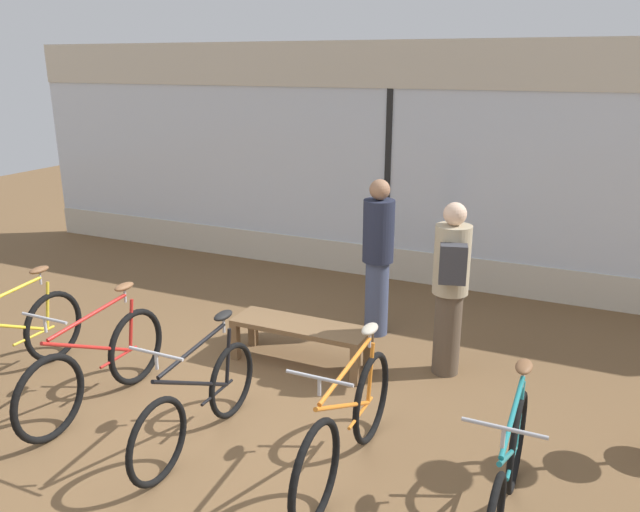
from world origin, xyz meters
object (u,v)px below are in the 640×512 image
(bicycle_left, at_px, (97,367))
(display_bench, at_px, (300,331))
(bicycle_far_left, at_px, (9,344))
(bicycle_far_right, at_px, (507,478))
(customer_by_window, at_px, (450,285))
(bicycle_center, at_px, (199,403))
(customer_near_rack, at_px, (378,255))
(bicycle_right, at_px, (347,427))

(bicycle_left, height_order, display_bench, bicycle_left)
(bicycle_far_left, relative_size, display_bench, 1.29)
(bicycle_far_right, relative_size, customer_by_window, 1.02)
(bicycle_center, xyz_separation_m, customer_by_window, (1.50, 1.99, 0.55))
(bicycle_left, bearing_deg, bicycle_center, -4.98)
(bicycle_far_right, bearing_deg, customer_by_window, 113.33)
(bicycle_far_right, height_order, customer_by_window, customer_by_window)
(bicycle_center, bearing_deg, customer_by_window, 53.11)
(bicycle_center, height_order, customer_by_window, customer_by_window)
(bicycle_far_left, height_order, bicycle_left, same)
(bicycle_far_left, distance_m, customer_by_window, 4.19)
(bicycle_far_left, bearing_deg, display_bench, 32.44)
(customer_by_window, bearing_deg, customer_near_rack, 147.12)
(bicycle_far_left, relative_size, customer_by_window, 1.06)
(bicycle_left, relative_size, customer_by_window, 1.03)
(customer_near_rack, bearing_deg, bicycle_left, -124.13)
(bicycle_far_right, bearing_deg, bicycle_far_left, 178.75)
(bicycle_right, relative_size, customer_near_rack, 1.03)
(customer_near_rack, height_order, customer_by_window, customer_near_rack)
(bicycle_center, distance_m, customer_by_window, 2.55)
(bicycle_center, bearing_deg, bicycle_left, 175.02)
(bicycle_left, height_order, bicycle_center, bicycle_left)
(bicycle_right, bearing_deg, customer_by_window, 81.46)
(bicycle_center, bearing_deg, customer_near_rack, 77.85)
(bicycle_far_left, xyz_separation_m, bicycle_left, (1.08, -0.01, -0.00))
(bicycle_center, height_order, bicycle_far_right, bicycle_far_right)
(bicycle_center, relative_size, customer_by_window, 0.96)
(customer_by_window, bearing_deg, bicycle_right, -98.54)
(bicycle_center, xyz_separation_m, display_bench, (0.11, 1.58, -0.01))
(customer_near_rack, bearing_deg, bicycle_center, -102.15)
(display_bench, height_order, customer_by_window, customer_by_window)
(customer_near_rack, xyz_separation_m, customer_by_window, (0.94, -0.61, -0.00))
(bicycle_left, relative_size, bicycle_right, 0.98)
(bicycle_far_left, relative_size, customer_near_rack, 1.03)
(bicycle_left, distance_m, bicycle_center, 1.14)
(bicycle_center, xyz_separation_m, customer_near_rack, (0.56, 2.60, 0.56))
(bicycle_center, height_order, display_bench, bicycle_center)
(bicycle_far_left, distance_m, customer_near_rack, 3.77)
(bicycle_far_right, height_order, display_bench, bicycle_far_right)
(bicycle_right, bearing_deg, bicycle_far_left, -179.89)
(customer_near_rack, bearing_deg, customer_by_window, -32.88)
(display_bench, bearing_deg, bicycle_far_right, -35.18)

